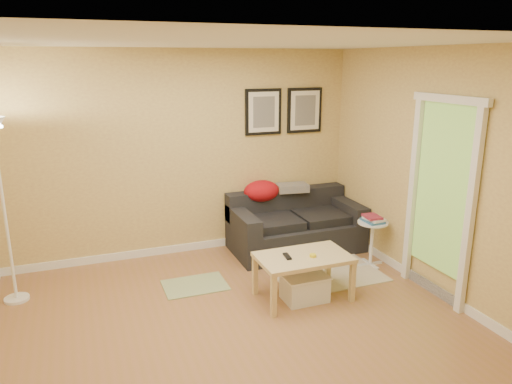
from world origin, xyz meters
TOP-DOWN VIEW (x-y plane):
  - floor at (0.00, 0.00)m, footprint 4.50×4.50m
  - ceiling at (0.00, 0.00)m, footprint 4.50×4.50m
  - wall_back at (0.00, 2.00)m, footprint 4.50×0.00m
  - wall_front at (0.00, -2.00)m, footprint 4.50×0.00m
  - wall_right at (2.25, 0.00)m, footprint 0.00×4.00m
  - baseboard_back at (0.00, 1.99)m, footprint 4.50×0.02m
  - baseboard_right at (2.24, 0.00)m, footprint 0.02×4.00m
  - sofa at (1.38, 1.53)m, footprint 1.70×0.90m
  - red_throw at (1.00, 1.83)m, footprint 0.48×0.36m
  - plaid_throw at (1.44, 1.81)m, footprint 0.45×0.32m
  - framed_print_left at (1.08, 1.98)m, footprint 0.50×0.04m
  - framed_print_right at (1.68, 1.98)m, footprint 0.50×0.04m
  - area_rug at (1.39, 0.66)m, footprint 1.25×0.85m
  - green_runner at (-0.15, 0.94)m, footprint 0.70×0.50m
  - coffee_table at (0.86, 0.25)m, footprint 1.02×0.69m
  - remote_control at (0.68, 0.28)m, footprint 0.07×0.16m
  - tape_roll at (0.93, 0.19)m, footprint 0.07×0.07m
  - storage_bin at (0.85, 0.20)m, footprint 0.47×0.34m
  - side_table at (2.02, 0.73)m, footprint 0.37×0.37m
  - book_stack at (2.01, 0.73)m, footprint 0.23×0.29m
  - floor_lamp at (-2.00, 1.28)m, footprint 0.25×0.25m
  - doorway at (2.20, -0.15)m, footprint 0.12×1.01m

SIDE VIEW (x-z plane):
  - floor at x=0.00m, z-range 0.00..0.00m
  - area_rug at x=1.39m, z-range 0.00..0.01m
  - green_runner at x=-0.15m, z-range 0.00..0.01m
  - baseboard_back at x=0.00m, z-range 0.00..0.10m
  - baseboard_right at x=2.24m, z-range 0.00..0.10m
  - storage_bin at x=0.85m, z-range 0.00..0.29m
  - coffee_table at x=0.86m, z-range 0.00..0.48m
  - side_table at x=2.02m, z-range 0.00..0.56m
  - sofa at x=1.38m, z-range 0.00..0.75m
  - remote_control at x=0.68m, z-range 0.48..0.50m
  - tape_roll at x=0.93m, z-range 0.48..0.51m
  - book_stack at x=2.01m, z-range 0.56..0.65m
  - red_throw at x=1.00m, z-range 0.63..0.91m
  - plaid_throw at x=1.44m, z-range 0.73..0.83m
  - floor_lamp at x=-2.00m, z-range -0.05..1.89m
  - doorway at x=2.20m, z-range -0.04..2.09m
  - wall_back at x=0.00m, z-range -0.95..3.55m
  - wall_front at x=0.00m, z-range -0.95..3.55m
  - wall_right at x=2.25m, z-range -0.70..3.30m
  - framed_print_left at x=1.08m, z-range 1.50..2.10m
  - framed_print_right at x=1.68m, z-range 1.50..2.10m
  - ceiling at x=0.00m, z-range 2.60..2.60m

